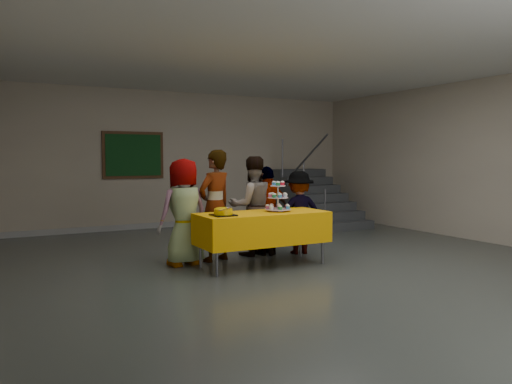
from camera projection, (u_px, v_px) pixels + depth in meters
room_shell at (317, 115)px, 6.83m from camera, size 10.00×10.04×3.02m
bake_table at (263, 227)px, 7.12m from camera, size 1.88×0.78×0.77m
cupcake_stand at (278, 200)px, 7.24m from camera, size 0.38×0.38×0.44m
bear_cake at (223, 211)px, 6.70m from camera, size 0.32×0.36×0.12m
schoolchild_a at (184, 212)px, 7.16m from camera, size 0.82×0.60×1.54m
schoolchild_b at (215, 206)px, 7.45m from camera, size 0.72×0.60×1.67m
schoolchild_c at (252, 206)px, 7.89m from camera, size 0.84×0.70×1.57m
schoolchild_d at (268, 211)px, 7.95m from camera, size 0.87×0.48×1.41m
schoolchild_e at (299, 212)px, 8.04m from camera, size 0.94×0.64×1.33m
staircase at (310, 202)px, 11.83m from camera, size 1.30×2.40×2.04m
noticeboard at (133, 155)px, 10.62m from camera, size 1.30×0.05×1.00m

